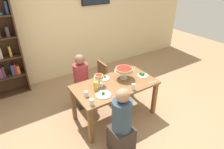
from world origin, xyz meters
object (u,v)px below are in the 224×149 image
object	(u,v)px
water_glass_clear_far	(92,102)
water_glass_clear_spare	(86,94)
deep_dish_pizza_stand	(124,70)
diner_far_left	(82,84)
salad_plate_spare	(103,94)
salad_plate_far_diner	(104,78)
salad_plate_near_diner	(142,75)
dining_table	(115,89)
cutlery_fork_near	(153,82)
personal_pizza_stand	(99,78)
beer_glass_amber_tall	(96,86)
water_glass_clear_near	(133,87)
diner_near_left	(122,126)
cutlery_knife_near	(123,90)
chair_far_right	(107,77)
cutlery_fork_far	(126,71)

from	to	relation	value
water_glass_clear_far	water_glass_clear_spare	world-z (taller)	water_glass_clear_far
deep_dish_pizza_stand	diner_far_left	bearing A→B (deg)	134.85
deep_dish_pizza_stand	salad_plate_spare	xyz separation A→B (m)	(-0.61, -0.27, -0.16)
salad_plate_far_diner	salad_plate_near_diner	bearing A→B (deg)	-25.35
dining_table	salad_plate_far_diner	world-z (taller)	salad_plate_far_diner
deep_dish_pizza_stand	cutlery_fork_near	world-z (taller)	deep_dish_pizza_stand
personal_pizza_stand	cutlery_fork_near	bearing A→B (deg)	-26.79
beer_glass_amber_tall	water_glass_clear_near	distance (m)	0.64
water_glass_clear_spare	diner_far_left	bearing A→B (deg)	71.62
diner_near_left	beer_glass_amber_tall	world-z (taller)	diner_near_left
personal_pizza_stand	cutlery_knife_near	world-z (taller)	personal_pizza_stand
salad_plate_far_diner	water_glass_clear_near	distance (m)	0.65
dining_table	diner_far_left	size ratio (longest dim) A/B	1.32
dining_table	chair_far_right	bearing A→B (deg)	70.86
cutlery_knife_near	cutlery_fork_far	xyz separation A→B (m)	(0.48, 0.55, 0.00)
salad_plate_far_diner	salad_plate_spare	bearing A→B (deg)	-122.40
water_glass_clear_far	cutlery_fork_near	size ratio (longest dim) A/B	0.57
personal_pizza_stand	salad_plate_near_diner	world-z (taller)	personal_pizza_stand
beer_glass_amber_tall	cutlery_knife_near	bearing A→B (deg)	-34.46
diner_near_left	personal_pizza_stand	distance (m)	0.94
diner_far_left	water_glass_clear_near	size ratio (longest dim) A/B	10.09
salad_plate_far_diner	water_glass_clear_far	world-z (taller)	water_glass_clear_far
personal_pizza_stand	salad_plate_far_diner	world-z (taller)	personal_pizza_stand
deep_dish_pizza_stand	water_glass_clear_far	bearing A→B (deg)	-156.19
deep_dish_pizza_stand	salad_plate_near_diner	world-z (taller)	deep_dish_pizza_stand
diner_far_left	personal_pizza_stand	xyz separation A→B (m)	(0.09, -0.58, 0.40)
salad_plate_near_diner	water_glass_clear_spare	world-z (taller)	water_glass_clear_spare
beer_glass_amber_tall	personal_pizza_stand	bearing A→B (deg)	42.11
diner_far_left	diner_near_left	xyz separation A→B (m)	(-0.01, -1.42, 0.00)
water_glass_clear_far	cutlery_fork_near	world-z (taller)	water_glass_clear_far
diner_far_left	water_glass_clear_near	xyz separation A→B (m)	(0.51, -1.03, 0.31)
water_glass_clear_near	deep_dish_pizza_stand	bearing A→B (deg)	76.53
dining_table	salad_plate_far_diner	xyz separation A→B (m)	(-0.06, 0.28, 0.12)
diner_far_left	salad_plate_near_diner	size ratio (longest dim) A/B	5.52
cutlery_fork_far	dining_table	bearing A→B (deg)	9.94
deep_dish_pizza_stand	beer_glass_amber_tall	bearing A→B (deg)	-173.13
salad_plate_near_diner	water_glass_clear_far	xyz separation A→B (m)	(-1.26, -0.27, 0.03)
cutlery_fork_near	cutlery_knife_near	xyz separation A→B (m)	(-0.63, 0.07, 0.00)
salad_plate_near_diner	cutlery_fork_far	bearing A→B (deg)	114.52
personal_pizza_stand	salad_plate_near_diner	bearing A→B (deg)	-10.22
water_glass_clear_near	water_glass_clear_spare	world-z (taller)	water_glass_clear_near
salad_plate_far_diner	chair_far_right	bearing A→B (deg)	52.96
dining_table	cutlery_knife_near	world-z (taller)	cutlery_knife_near
diner_near_left	personal_pizza_stand	xyz separation A→B (m)	(0.10, 0.85, 0.40)
salad_plate_spare	cutlery_knife_near	distance (m)	0.35
diner_near_left	water_glass_clear_spare	xyz separation A→B (m)	(-0.25, 0.66, 0.30)
deep_dish_pizza_stand	personal_pizza_stand	xyz separation A→B (m)	(-0.52, 0.04, -0.03)
chair_far_right	salad_plate_spare	distance (m)	1.07
chair_far_right	salad_plate_far_diner	size ratio (longest dim) A/B	4.30
cutlery_knife_near	salad_plate_near_diner	bearing A→B (deg)	29.69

